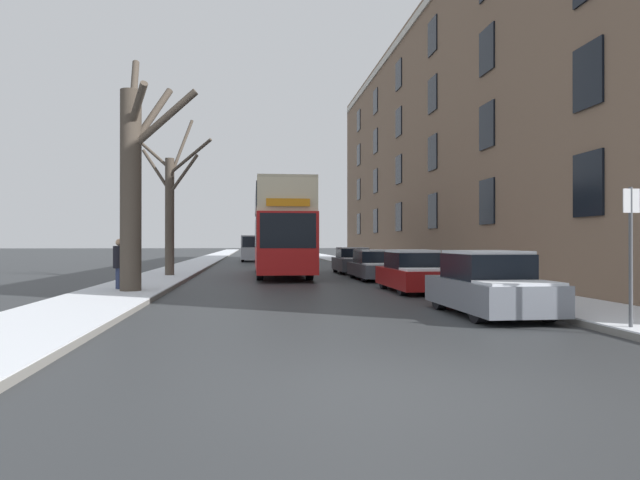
% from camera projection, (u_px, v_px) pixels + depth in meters
% --- Properties ---
extents(ground_plane, '(320.00, 320.00, 0.00)m').
position_uv_depth(ground_plane, '(416.00, 391.00, 6.52)').
color(ground_plane, '#303335').
extents(sidewalk_left, '(2.75, 130.00, 0.16)m').
position_uv_depth(sidewalk_left, '(211.00, 258.00, 58.42)').
color(sidewalk_left, slate).
rests_on(sidewalk_left, ground).
extents(sidewalk_right, '(2.75, 130.00, 0.16)m').
position_uv_depth(sidewalk_right, '(328.00, 258.00, 59.86)').
color(sidewalk_right, slate).
rests_on(sidewalk_right, ground).
extents(terrace_facade_right, '(9.10, 46.72, 15.08)m').
position_uv_depth(terrace_facade_right, '(489.00, 143.00, 33.37)').
color(terrace_facade_right, '#7A604C').
rests_on(terrace_facade_right, ground).
extents(bare_tree_left_0, '(2.52, 2.94, 7.96)m').
position_uv_depth(bare_tree_left_0, '(133.00, 179.00, 18.21)').
color(bare_tree_left_0, '#4C4238').
rests_on(bare_tree_left_0, ground).
extents(bare_tree_left_1, '(3.97, 2.75, 7.76)m').
position_uv_depth(bare_tree_left_1, '(170.00, 205.00, 26.91)').
color(bare_tree_left_1, '#4C4238').
rests_on(bare_tree_left_1, ground).
extents(double_decker_bus, '(2.60, 11.58, 4.52)m').
position_uv_depth(double_decker_bus, '(281.00, 226.00, 29.07)').
color(double_decker_bus, red).
rests_on(double_decker_bus, ground).
extents(parked_car_0, '(1.79, 4.17, 1.51)m').
position_uv_depth(parked_car_0, '(489.00, 286.00, 13.32)').
color(parked_car_0, slate).
rests_on(parked_car_0, ground).
extents(parked_car_1, '(1.68, 4.33, 1.44)m').
position_uv_depth(parked_car_1, '(413.00, 272.00, 19.60)').
color(parked_car_1, maroon).
rests_on(parked_car_1, ground).
extents(parked_car_2, '(1.69, 4.58, 1.36)m').
position_uv_depth(parked_car_2, '(374.00, 266.00, 25.90)').
color(parked_car_2, '#474C56').
rests_on(parked_car_2, ground).
extents(parked_car_3, '(1.81, 4.03, 1.42)m').
position_uv_depth(parked_car_3, '(353.00, 261.00, 31.31)').
color(parked_car_3, '#474C56').
rests_on(parked_car_3, ground).
extents(oncoming_van, '(1.94, 5.54, 2.29)m').
position_uv_depth(oncoming_van, '(252.00, 247.00, 50.93)').
color(oncoming_van, '#9EA3AD').
rests_on(oncoming_van, ground).
extents(pedestrian_left_sidewalk, '(0.40, 0.40, 1.82)m').
position_uv_depth(pedestrian_left_sidewalk, '(119.00, 264.00, 18.88)').
color(pedestrian_left_sidewalk, navy).
rests_on(pedestrian_left_sidewalk, ground).
extents(street_sign_post, '(0.32, 0.07, 2.71)m').
position_uv_depth(street_sign_post, '(631.00, 251.00, 10.36)').
color(street_sign_post, '#4C4F54').
rests_on(street_sign_post, ground).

